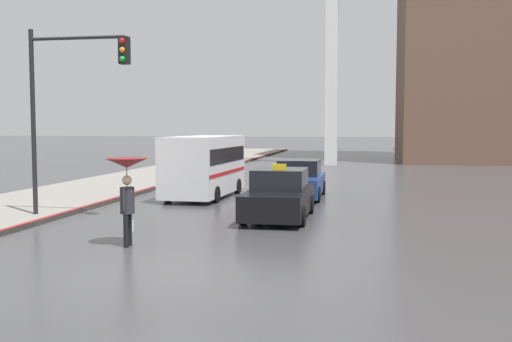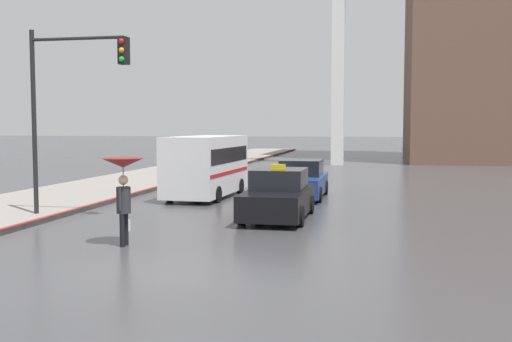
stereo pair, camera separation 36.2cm
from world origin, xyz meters
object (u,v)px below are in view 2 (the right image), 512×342
(pedestrian_with_umbrella, at_px, (123,177))
(traffic_light, at_px, (70,89))
(taxi, at_px, (278,196))
(monument_cross, at_px, (339,19))
(ambulance_van, at_px, (207,163))
(sedan_red, at_px, (301,181))

(pedestrian_with_umbrella, bearing_deg, traffic_light, 42.50)
(taxi, distance_m, traffic_light, 7.13)
(taxi, height_order, monument_cross, monument_cross)
(ambulance_van, height_order, pedestrian_with_umbrella, ambulance_van)
(traffic_light, bearing_deg, pedestrian_with_umbrella, -46.83)
(ambulance_van, xyz_separation_m, monument_cross, (3.80, 21.38, 9.29))
(taxi, xyz_separation_m, sedan_red, (0.00, 5.53, -0.01))
(pedestrian_with_umbrella, relative_size, traffic_light, 0.37)
(taxi, distance_m, pedestrian_with_umbrella, 5.83)
(sedan_red, xyz_separation_m, ambulance_van, (-3.77, -0.57, 0.68))
(traffic_light, distance_m, monument_cross, 29.32)
(sedan_red, distance_m, ambulance_van, 3.87)
(ambulance_van, relative_size, pedestrian_with_umbrella, 2.57)
(taxi, height_order, traffic_light, traffic_light)
(sedan_red, relative_size, traffic_light, 0.74)
(sedan_red, height_order, traffic_light, traffic_light)
(pedestrian_with_umbrella, height_order, monument_cross, monument_cross)
(monument_cross, bearing_deg, sedan_red, -90.09)
(pedestrian_with_umbrella, bearing_deg, ambulance_van, 4.19)
(sedan_red, bearing_deg, ambulance_van, 8.54)
(taxi, xyz_separation_m, pedestrian_with_umbrella, (-2.92, -4.95, 0.96))
(sedan_red, xyz_separation_m, pedestrian_with_umbrella, (-2.92, -10.48, 0.97))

